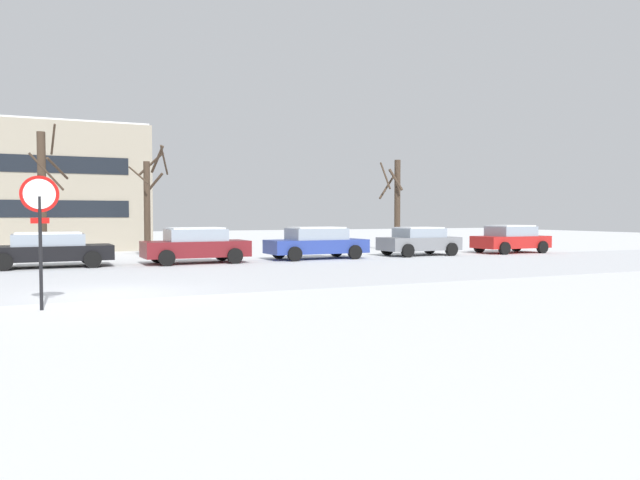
# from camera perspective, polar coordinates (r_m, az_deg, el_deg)

# --- Properties ---
(ground_plane) EXTENTS (120.00, 120.00, 0.00)m
(ground_plane) POSITION_cam_1_polar(r_m,az_deg,el_deg) (15.84, -19.40, -4.95)
(ground_plane) COLOR white
(road_surface) EXTENTS (80.00, 9.25, 0.00)m
(road_surface) POSITION_cam_1_polar(r_m,az_deg,el_deg) (19.43, -20.28, -3.62)
(road_surface) COLOR silver
(road_surface) RESTS_ON ground
(stop_sign) EXTENTS (0.76, 0.08, 2.80)m
(stop_sign) POSITION_cam_1_polar(r_m,az_deg,el_deg) (13.72, -25.05, 2.08)
(stop_sign) COLOR black
(stop_sign) RESTS_ON ground
(parked_car_black) EXTENTS (4.62, 2.22, 1.33)m
(parked_car_black) POSITION_cam_1_polar(r_m,az_deg,el_deg) (24.95, -24.38, -0.80)
(parked_car_black) COLOR black
(parked_car_black) RESTS_ON ground
(parked_car_maroon) EXTENTS (4.28, 2.18, 1.48)m
(parked_car_maroon) POSITION_cam_1_polar(r_m,az_deg,el_deg) (25.22, -11.71, -0.47)
(parked_car_maroon) COLOR maroon
(parked_car_maroon) RESTS_ON ground
(parked_car_blue) EXTENTS (4.58, 2.15, 1.45)m
(parked_car_blue) POSITION_cam_1_polar(r_m,az_deg,el_deg) (27.15, -0.33, -0.25)
(parked_car_blue) COLOR #283D93
(parked_car_blue) RESTS_ON ground
(parked_car_gray) EXTENTS (3.97, 2.10, 1.40)m
(parked_car_gray) POSITION_cam_1_polar(r_m,az_deg,el_deg) (29.86, 9.39, -0.08)
(parked_car_gray) COLOR slate
(parked_car_gray) RESTS_ON ground
(parked_car_red) EXTENTS (4.01, 2.18, 1.46)m
(parked_car_red) POSITION_cam_1_polar(r_m,az_deg,el_deg) (33.05, 17.65, 0.11)
(parked_car_red) COLOR red
(parked_car_red) RESTS_ON ground
(tree_far_right) EXTENTS (1.86, 1.91, 5.14)m
(tree_far_right) POSITION_cam_1_polar(r_m,az_deg,el_deg) (28.47, -15.98, 3.44)
(tree_far_right) COLOR #423326
(tree_far_right) RESTS_ON ground
(tree_far_mid) EXTENTS (1.37, 1.67, 5.06)m
(tree_far_mid) POSITION_cam_1_polar(r_m,az_deg,el_deg) (33.88, 7.26, 3.55)
(tree_far_mid) COLOR #423326
(tree_far_mid) RESTS_ON ground
(tree_far_left) EXTENTS (1.55, 1.63, 5.80)m
(tree_far_left) POSITION_cam_1_polar(r_m,az_deg,el_deg) (27.83, -24.82, 3.92)
(tree_far_left) COLOR #423326
(tree_far_left) RESTS_ON ground
(building_far_left) EXTENTS (12.85, 9.32, 7.05)m
(building_far_left) POSITION_cam_1_polar(r_m,az_deg,el_deg) (39.03, -26.02, 4.40)
(building_far_left) COLOR #9E937F
(building_far_left) RESTS_ON ground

